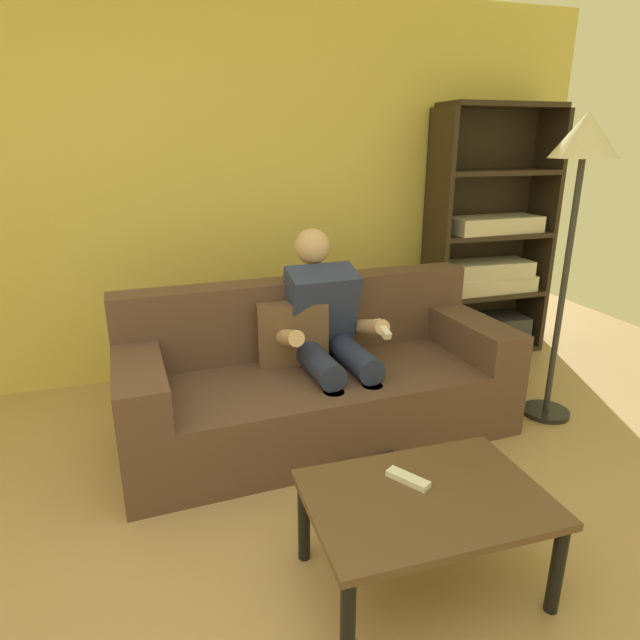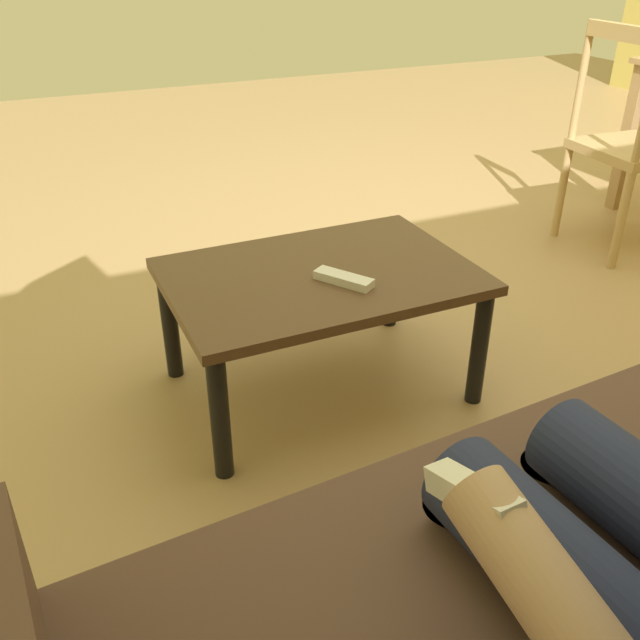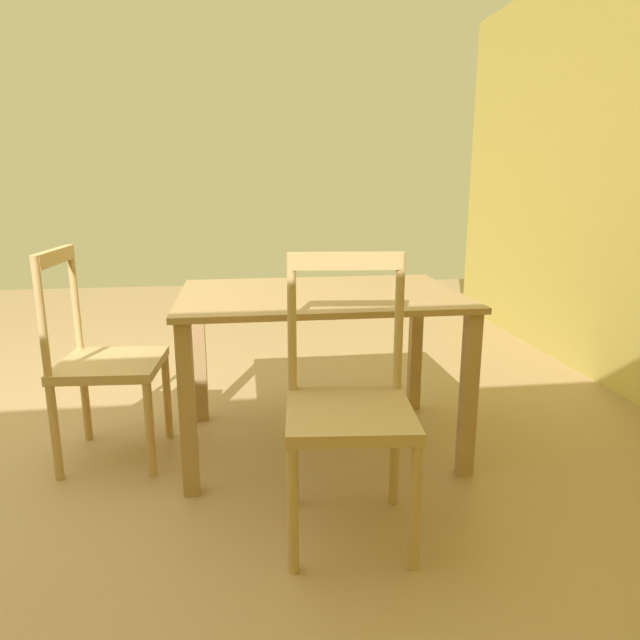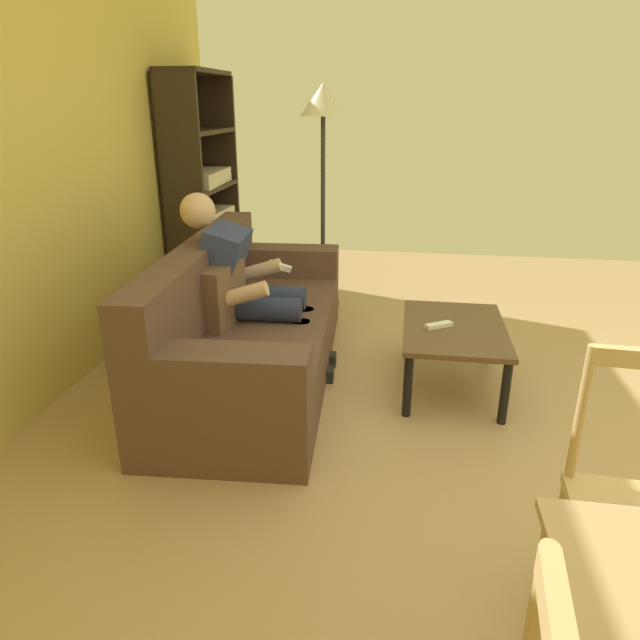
{
  "view_description": "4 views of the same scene",
  "coord_description": "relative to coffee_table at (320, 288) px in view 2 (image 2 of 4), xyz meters",
  "views": [
    {
      "loc": [
        0.22,
        -1.02,
        1.62
      ],
      "look_at": [
        1.04,
        1.65,
        0.69
      ],
      "focal_mm": 30.33,
      "sensor_mm": 36.0,
      "label": 1
    },
    {
      "loc": [
        1.81,
        2.07,
        1.24
      ],
      "look_at": [
        1.07,
        0.45,
        0.24
      ],
      "focal_mm": 38.83,
      "sensor_mm": 36.0,
      "label": 2
    },
    {
      "loc": [
        -1.18,
        2.45,
        1.2
      ],
      "look_at": [
        -1.52,
        -0.01,
        0.6
      ],
      "focal_mm": 32.13,
      "sensor_mm": 36.0,
      "label": 3
    },
    {
      "loc": [
        -2.12,
        0.76,
        1.63
      ],
      "look_at": [
        -0.24,
        1.05,
        0.9
      ],
      "focal_mm": 31.89,
      "sensor_mm": 36.0,
      "label": 4
    }
  ],
  "objects": [
    {
      "name": "ground_plane",
      "position": [
        -1.07,
        -0.45,
        -0.34
      ],
      "size": [
        8.77,
        8.77,
        0.0
      ],
      "primitive_type": "plane",
      "color": "tan"
    },
    {
      "name": "coffee_table",
      "position": [
        0.0,
        0.0,
        0.0
      ],
      "size": [
        0.86,
        0.59,
        0.4
      ],
      "color": "brown",
      "rests_on": "ground_plane"
    },
    {
      "name": "tv_remote",
      "position": [
        -0.03,
        0.09,
        0.07
      ],
      "size": [
        0.13,
        0.17,
        0.02
      ],
      "primitive_type": "cube",
      "rotation": [
        0.0,
        0.0,
        0.57
      ],
      "color": "white",
      "rests_on": "coffee_table"
    },
    {
      "name": "dining_chair_facing_couch",
      "position": [
        -1.65,
        -0.46,
        0.1
      ],
      "size": [
        0.45,
        0.45,
        0.93
      ],
      "color": "tan",
      "rests_on": "ground_plane"
    }
  ]
}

